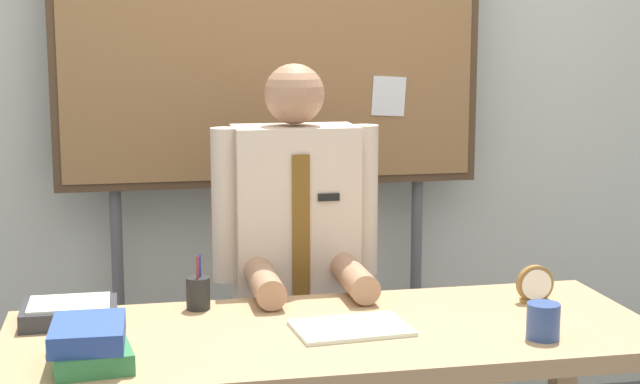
# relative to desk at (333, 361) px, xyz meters

# --- Properties ---
(back_wall) EXTENTS (6.40, 0.08, 2.70)m
(back_wall) POSITION_rel_desk_xyz_m (0.00, 1.29, 0.70)
(back_wall) COLOR silver
(back_wall) RESTS_ON ground_plane
(desk) EXTENTS (1.77, 0.70, 0.74)m
(desk) POSITION_rel_desk_xyz_m (0.00, 0.00, 0.00)
(desk) COLOR tan
(desk) RESTS_ON ground_plane
(person) EXTENTS (0.55, 0.56, 1.44)m
(person) POSITION_rel_desk_xyz_m (0.00, 0.58, 0.02)
(person) COLOR #2D2D33
(person) RESTS_ON ground_plane
(bulletin_board) EXTENTS (1.59, 0.09, 2.21)m
(bulletin_board) POSITION_rel_desk_xyz_m (0.00, 1.08, 0.92)
(bulletin_board) COLOR #4C3823
(bulletin_board) RESTS_ON ground_plane
(book_stack) EXTENTS (0.21, 0.26, 0.10)m
(book_stack) POSITION_rel_desk_xyz_m (-0.64, -0.15, 0.14)
(book_stack) COLOR #337F47
(book_stack) RESTS_ON desk
(open_notebook) EXTENTS (0.32, 0.23, 0.01)m
(open_notebook) POSITION_rel_desk_xyz_m (0.05, -0.02, 0.10)
(open_notebook) COLOR silver
(open_notebook) RESTS_ON desk
(desk_clock) EXTENTS (0.11, 0.04, 0.11)m
(desk_clock) POSITION_rel_desk_xyz_m (0.65, 0.14, 0.14)
(desk_clock) COLOR olive
(desk_clock) RESTS_ON desk
(coffee_mug) EXTENTS (0.09, 0.09, 0.10)m
(coffee_mug) POSITION_rel_desk_xyz_m (0.53, -0.19, 0.14)
(coffee_mug) COLOR #334C8C
(coffee_mug) RESTS_ON desk
(pen_holder) EXTENTS (0.07, 0.07, 0.16)m
(pen_holder) POSITION_rel_desk_xyz_m (-0.35, 0.27, 0.14)
(pen_holder) COLOR #262626
(pen_holder) RESTS_ON desk
(paper_tray) EXTENTS (0.26, 0.20, 0.06)m
(paper_tray) POSITION_rel_desk_xyz_m (-0.71, 0.21, 0.12)
(paper_tray) COLOR #333338
(paper_tray) RESTS_ON desk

